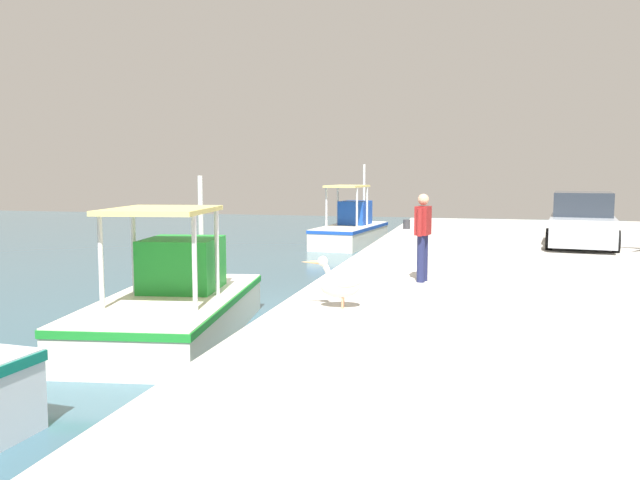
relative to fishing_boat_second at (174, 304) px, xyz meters
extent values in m
cube|color=#BCB7AD|center=(2.28, -7.15, -0.19)|extent=(36.00, 10.00, 0.80)
cube|color=silver|center=(-0.09, -0.01, -0.21)|extent=(5.32, 2.91, 0.75)
cube|color=#1E8C2D|center=(-0.09, -0.01, 0.08)|extent=(5.36, 2.95, 0.12)
cube|color=#1E8C2D|center=(0.54, 0.08, 0.64)|extent=(1.59, 1.51, 0.96)
cylinder|color=silver|center=(-1.10, -0.94, 0.91)|extent=(0.08, 0.08, 1.51)
cylinder|color=silver|center=(-1.32, 0.58, 0.91)|extent=(0.08, 0.08, 1.51)
cylinder|color=silver|center=(0.25, -0.74, 0.91)|extent=(0.08, 0.08, 1.51)
cylinder|color=silver|center=(0.03, 0.78, 0.91)|extent=(0.08, 0.08, 1.51)
cube|color=#D8CC72|center=(-0.54, -0.08, 1.71)|extent=(2.26, 1.89, 0.08)
cylinder|color=silver|center=(1.79, 0.26, 1.22)|extent=(0.10, 0.10, 2.12)
cube|color=silver|center=(15.03, -0.23, -0.18)|extent=(5.25, 2.35, 0.81)
cube|color=#1947B7|center=(15.03, -0.23, 0.14)|extent=(5.29, 2.39, 0.12)
cube|color=#1947B7|center=(15.66, -0.30, 0.70)|extent=(1.53, 1.22, 0.97)
cylinder|color=silver|center=(13.82, -0.72, 1.00)|extent=(0.08, 0.08, 1.55)
cylinder|color=silver|center=(13.96, 0.52, 1.00)|extent=(0.08, 0.08, 1.55)
cylinder|color=silver|center=(15.18, -0.88, 1.00)|extent=(0.08, 0.08, 1.55)
cylinder|color=silver|center=(15.32, 0.36, 1.00)|extent=(0.08, 0.08, 1.55)
cube|color=#D8CC72|center=(14.57, -0.18, 1.81)|extent=(2.19, 1.54, 0.08)
cylinder|color=silver|center=(16.92, -0.45, 1.46)|extent=(0.10, 0.10, 2.49)
cylinder|color=tan|center=(-0.53, -3.21, 0.32)|extent=(0.04, 0.04, 0.22)
cylinder|color=tan|center=(-0.65, -3.22, 0.32)|extent=(0.04, 0.04, 0.22)
ellipsoid|color=white|center=(-0.60, -3.17, 0.57)|extent=(0.38, 0.67, 0.40)
ellipsoid|color=silver|center=(-0.59, -3.22, 0.63)|extent=(0.42, 0.58, 0.28)
cylinder|color=white|center=(-0.61, -2.98, 0.79)|extent=(0.11, 0.20, 0.27)
sphere|color=white|center=(-0.62, -2.90, 0.95)|extent=(0.17, 0.17, 0.16)
cone|color=#F2B272|center=(-0.64, -2.70, 0.93)|extent=(0.10, 0.31, 0.07)
cylinder|color=#1E234C|center=(2.32, -4.23, 0.67)|extent=(0.16, 0.16, 0.92)
cylinder|color=#1E234C|center=(2.12, -4.19, 0.67)|extent=(0.16, 0.16, 0.92)
cube|color=maroon|center=(2.22, -4.21, 1.41)|extent=(0.43, 0.31, 0.56)
cylinder|color=maroon|center=(2.46, -4.26, 1.39)|extent=(0.10, 0.10, 0.53)
cylinder|color=maroon|center=(1.98, -4.16, 1.39)|extent=(0.10, 0.10, 0.53)
sphere|color=tan|center=(2.22, -4.21, 1.82)|extent=(0.22, 0.22, 0.22)
cylinder|color=black|center=(8.35, -7.18, 0.51)|extent=(0.62, 0.26, 0.60)
cylinder|color=black|center=(8.13, -8.86, 0.51)|extent=(0.62, 0.26, 0.60)
cylinder|color=black|center=(10.87, -7.51, 0.51)|extent=(0.62, 0.26, 0.60)
cylinder|color=black|center=(10.65, -9.19, 0.51)|extent=(0.62, 0.26, 0.60)
cube|color=#A5ADB7|center=(9.50, -8.18, 0.72)|extent=(4.29, 2.22, 0.76)
cube|color=#262D38|center=(9.65, -8.20, 1.44)|extent=(2.38, 1.83, 0.68)
cylinder|color=#333338|center=(14.09, -2.60, 0.39)|extent=(0.27, 0.27, 0.35)
camera|label=1|loc=(-10.26, -5.25, 2.32)|focal=35.84mm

